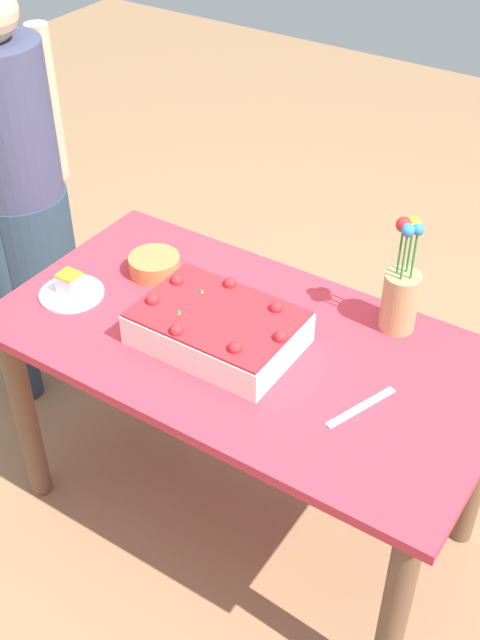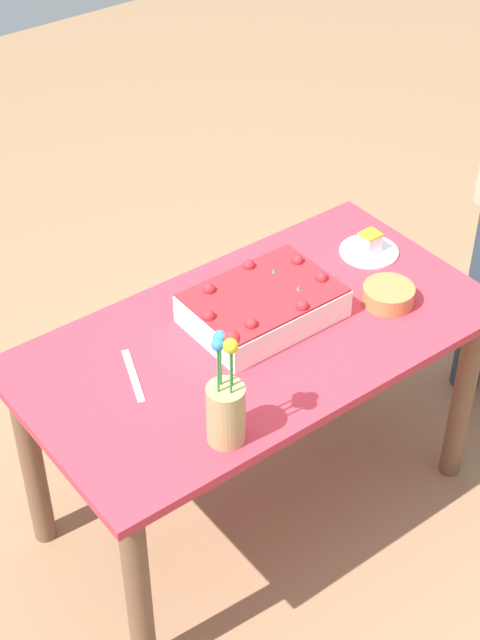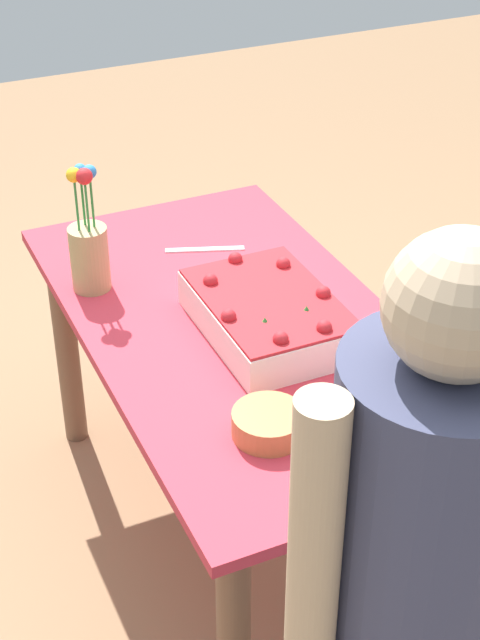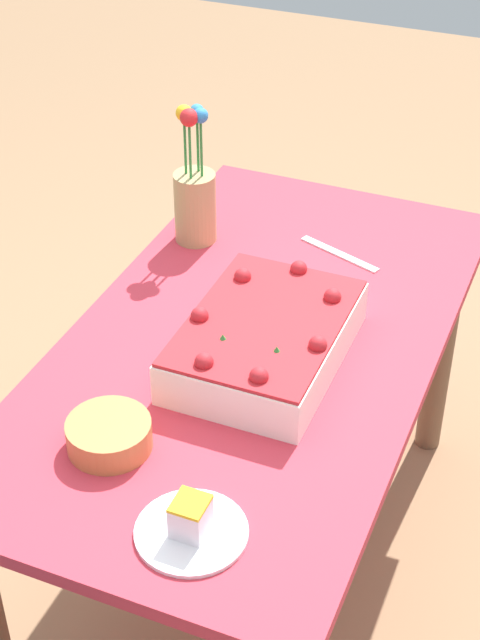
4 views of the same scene
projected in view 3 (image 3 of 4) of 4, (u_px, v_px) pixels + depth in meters
ground_plane at (240, 535)px, 2.79m from camera, size 8.00×8.00×0.00m
dining_table at (240, 365)px, 2.46m from camera, size 1.39×0.74×0.72m
sheet_cake at (268, 314)px, 2.33m from camera, size 0.43×0.29×0.12m
serving_plate_with_slice at (395, 435)px, 2.01m from camera, size 0.19×0.19×0.07m
cake_knife at (205, 249)px, 2.70m from camera, size 0.09×0.21×0.00m
flower_vase at (89, 249)px, 2.47m from camera, size 0.10×0.10×0.34m
fruit_bowl at (269, 424)px, 2.02m from camera, size 0.15×0.15×0.05m
person_standing at (417, 599)px, 1.51m from camera, size 0.31×0.45×1.49m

